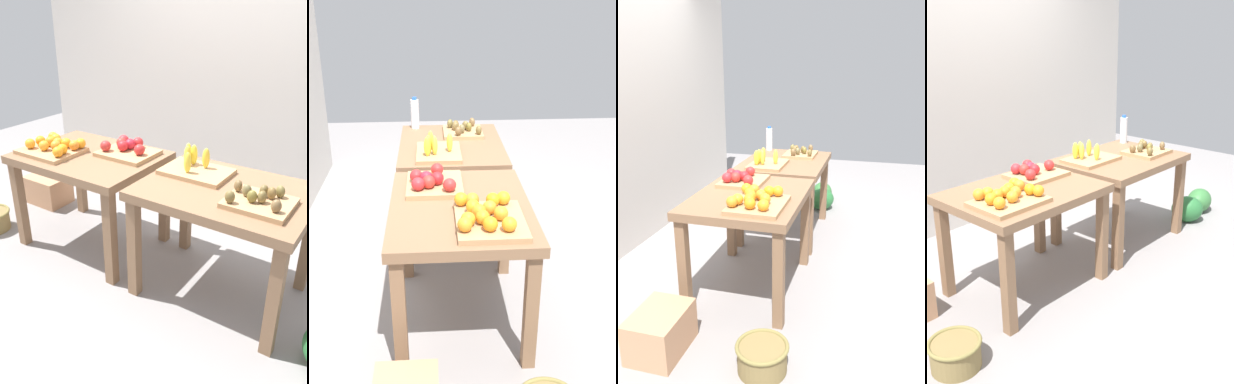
# 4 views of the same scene
# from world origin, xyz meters

# --- Properties ---
(ground_plane) EXTENTS (8.00, 8.00, 0.00)m
(ground_plane) POSITION_xyz_m (0.00, 0.00, 0.00)
(ground_plane) COLOR gray
(back_wall) EXTENTS (4.40, 0.12, 3.00)m
(back_wall) POSITION_xyz_m (0.00, 1.35, 1.50)
(back_wall) COLOR beige
(back_wall) RESTS_ON ground_plane
(display_table_left) EXTENTS (1.04, 0.80, 0.77)m
(display_table_left) POSITION_xyz_m (-0.56, 0.00, 0.65)
(display_table_left) COLOR brown
(display_table_left) RESTS_ON ground_plane
(display_table_right) EXTENTS (1.04, 0.80, 0.77)m
(display_table_right) POSITION_xyz_m (0.56, 0.00, 0.65)
(display_table_right) COLOR brown
(display_table_right) RESTS_ON ground_plane
(orange_bin) EXTENTS (0.45, 0.38, 0.11)m
(orange_bin) POSITION_xyz_m (-0.80, -0.12, 0.81)
(orange_bin) COLOR tan
(orange_bin) RESTS_ON display_table_left
(apple_bin) EXTENTS (0.40, 0.34, 0.11)m
(apple_bin) POSITION_xyz_m (-0.32, 0.15, 0.81)
(apple_bin) COLOR tan
(apple_bin) RESTS_ON display_table_left
(banana_crate) EXTENTS (0.44, 0.32, 0.17)m
(banana_crate) POSITION_xyz_m (0.28, 0.11, 0.81)
(banana_crate) COLOR tan
(banana_crate) RESTS_ON display_table_right
(kiwi_bin) EXTENTS (0.36, 0.32, 0.10)m
(kiwi_bin) POSITION_xyz_m (0.80, -0.11, 0.80)
(kiwi_bin) COLOR tan
(kiwi_bin) RESTS_ON display_table_right
(cardboard_produce_box) EXTENTS (0.40, 0.30, 0.27)m
(cardboard_produce_box) POSITION_xyz_m (-1.44, 0.30, 0.14)
(cardboard_produce_box) COLOR tan
(cardboard_produce_box) RESTS_ON ground_plane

